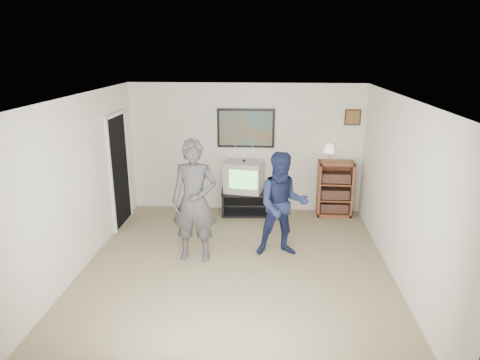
# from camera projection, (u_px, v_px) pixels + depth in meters

# --- Properties ---
(room_shell) EXTENTS (4.51, 5.00, 2.51)m
(room_shell) POSITION_uv_depth(u_px,v_px,m) (238.00, 181.00, 6.26)
(room_shell) COLOR #706047
(room_shell) RESTS_ON ground
(media_stand) EXTENTS (0.98, 0.59, 0.47)m
(media_stand) POSITION_uv_depth(u_px,v_px,m) (246.00, 202.00, 8.35)
(media_stand) COLOR black
(media_stand) RESTS_ON room_shell
(crt_television) EXTENTS (0.77, 0.69, 0.58)m
(crt_television) POSITION_uv_depth(u_px,v_px,m) (244.00, 176.00, 8.20)
(crt_television) COLOR #AAABA5
(crt_television) RESTS_ON media_stand
(bookshelf) EXTENTS (0.65, 0.37, 1.07)m
(bookshelf) POSITION_uv_depth(u_px,v_px,m) (335.00, 189.00, 8.20)
(bookshelf) COLOR brown
(bookshelf) RESTS_ON room_shell
(table_lamp) EXTENTS (0.21, 0.21, 0.33)m
(table_lamp) POSITION_uv_depth(u_px,v_px,m) (329.00, 153.00, 8.03)
(table_lamp) COLOR #FCF1BF
(table_lamp) RESTS_ON bookshelf
(person_tall) EXTENTS (0.68, 0.45, 1.87)m
(person_tall) POSITION_uv_depth(u_px,v_px,m) (194.00, 201.00, 6.37)
(person_tall) COLOR #3C3C3F
(person_tall) RESTS_ON room_shell
(person_short) EXTENTS (0.86, 0.70, 1.65)m
(person_short) POSITION_uv_depth(u_px,v_px,m) (282.00, 205.00, 6.53)
(person_short) COLOR #182144
(person_short) RESTS_ON room_shell
(controller_left) EXTENTS (0.07, 0.13, 0.04)m
(controller_left) POSITION_uv_depth(u_px,v_px,m) (194.00, 185.00, 6.53)
(controller_left) COLOR white
(controller_left) RESTS_ON person_tall
(controller_right) EXTENTS (0.09, 0.13, 0.04)m
(controller_right) POSITION_uv_depth(u_px,v_px,m) (283.00, 188.00, 6.72)
(controller_right) COLOR white
(controller_right) RESTS_ON person_short
(poster) EXTENTS (1.10, 0.03, 0.75)m
(poster) POSITION_uv_depth(u_px,v_px,m) (246.00, 128.00, 8.17)
(poster) COLOR black
(poster) RESTS_ON room_shell
(air_vent) EXTENTS (0.28, 0.02, 0.14)m
(air_vent) POSITION_uv_depth(u_px,v_px,m) (217.00, 112.00, 8.12)
(air_vent) COLOR white
(air_vent) RESTS_ON room_shell
(small_picture) EXTENTS (0.30, 0.03, 0.30)m
(small_picture) POSITION_uv_depth(u_px,v_px,m) (353.00, 117.00, 7.98)
(small_picture) COLOR black
(small_picture) RESTS_ON room_shell
(doorway) EXTENTS (0.03, 0.85, 2.00)m
(doorway) POSITION_uv_depth(u_px,v_px,m) (119.00, 171.00, 7.68)
(doorway) COLOR black
(doorway) RESTS_ON room_shell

